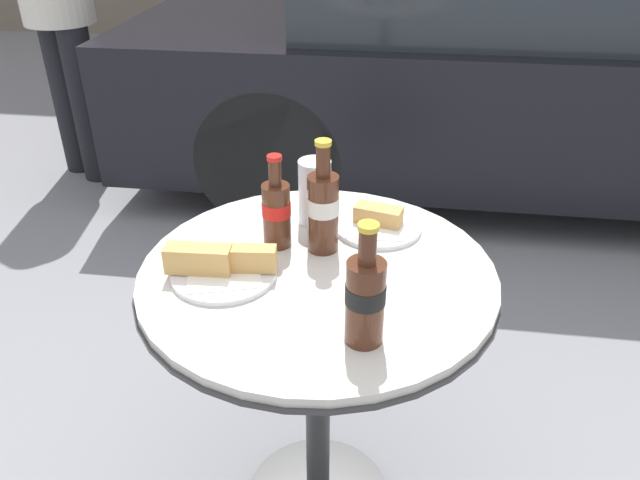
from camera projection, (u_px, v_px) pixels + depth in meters
name	position (u px, v px, depth m)	size (l,w,h in m)	color
bistro_table	(318.00, 326.00, 1.41)	(0.78, 0.78, 0.76)	#333333
cola_bottle_left	(321.00, 208.00, 1.35)	(0.07, 0.07, 0.26)	#4C2819
cola_bottle_right	(276.00, 211.00, 1.38)	(0.06, 0.06, 0.22)	#4C2819
cola_bottle_center	(365.00, 297.00, 1.08)	(0.07, 0.07, 0.24)	#4C2819
drinking_glass	(315.00, 195.00, 1.47)	(0.08, 0.08, 0.16)	silver
lunch_plate_near	(221.00, 266.00, 1.30)	(0.23, 0.22, 0.07)	white
lunch_plate_far	(378.00, 223.00, 1.47)	(0.21, 0.21, 0.05)	white
parked_car	(537.00, 62.00, 3.28)	(4.26, 1.79, 1.29)	black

